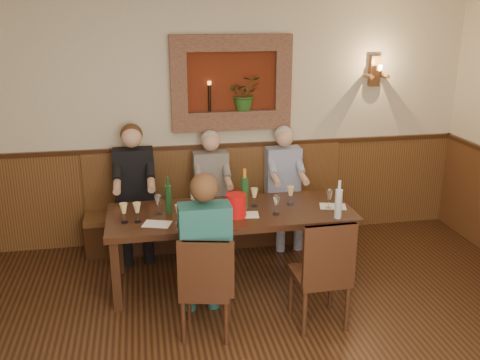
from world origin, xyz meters
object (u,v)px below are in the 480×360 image
at_px(chair_near_left, 206,305).
at_px(spittoon_bucket, 236,205).
at_px(person_bench_mid, 212,201).
at_px(person_bench_right, 284,196).
at_px(wine_bottle_green_b, 168,198).
at_px(water_bottle, 338,203).
at_px(bench, 218,216).
at_px(chair_near_right, 320,293).
at_px(dining_table, 231,218).
at_px(person_bench_left, 136,202).
at_px(wine_bottle_green_a, 245,193).
at_px(person_chair_front, 204,264).

height_order(chair_near_left, spittoon_bucket, spittoon_bucket).
relative_size(person_bench_mid, person_bench_right, 0.99).
relative_size(wine_bottle_green_b, water_bottle, 0.97).
bearing_deg(bench, person_bench_mid, -124.78).
height_order(person_bench_right, water_bottle, person_bench_right).
bearing_deg(chair_near_right, bench, 107.06).
bearing_deg(water_bottle, dining_table, 159.51).
bearing_deg(water_bottle, person_bench_right, 99.16).
xyz_separation_m(dining_table, person_bench_left, (-0.93, 0.84, -0.07)).
relative_size(dining_table, wine_bottle_green_a, 5.75).
xyz_separation_m(bench, wine_bottle_green_a, (0.14, -0.91, 0.60)).
bearing_deg(person_bench_left, wine_bottle_green_b, -66.55).
bearing_deg(chair_near_right, person_chair_front, 170.47).
height_order(person_bench_right, spittoon_bucket, person_bench_right).
distance_m(dining_table, person_bench_left, 1.25).
bearing_deg(wine_bottle_green_a, wine_bottle_green_b, 176.21).
relative_size(bench, wine_bottle_green_b, 8.25).
relative_size(wine_bottle_green_a, water_bottle, 1.12).
bearing_deg(person_bench_mid, wine_bottle_green_b, -124.92).
xyz_separation_m(person_bench_right, person_chair_front, (-1.14, -1.62, 0.02)).
bearing_deg(wine_bottle_green_b, chair_near_left, -76.41).
relative_size(person_bench_left, wine_bottle_green_a, 3.51).
xyz_separation_m(person_bench_right, water_bottle, (0.19, -1.20, 0.34)).
distance_m(chair_near_right, person_chair_front, 1.04).
distance_m(chair_near_left, person_bench_left, 1.85).
xyz_separation_m(dining_table, wine_bottle_green_b, (-0.60, 0.08, 0.22)).
height_order(chair_near_left, person_chair_front, person_chair_front).
relative_size(dining_table, spittoon_bucket, 10.71).
distance_m(person_bench_mid, person_chair_front, 1.64).
distance_m(dining_table, wine_bottle_green_a, 0.29).
height_order(bench, person_bench_mid, person_bench_mid).
height_order(wine_bottle_green_a, wine_bottle_green_b, wine_bottle_green_a).
bearing_deg(person_bench_mid, person_bench_right, -0.04).
xyz_separation_m(spittoon_bucket, wine_bottle_green_b, (-0.63, 0.23, 0.03)).
bearing_deg(water_bottle, chair_near_right, -121.93).
bearing_deg(spittoon_bucket, water_bottle, -12.94).
bearing_deg(chair_near_left, dining_table, 80.64).
height_order(chair_near_right, person_chair_front, person_chair_front).
xyz_separation_m(dining_table, bench, (0.00, 0.94, -0.35)).
bearing_deg(wine_bottle_green_b, dining_table, -7.67).
bearing_deg(wine_bottle_green_b, chair_near_right, -39.22).
bearing_deg(wine_bottle_green_b, wine_bottle_green_a, -3.79).
height_order(dining_table, bench, bench).
relative_size(person_chair_front, wine_bottle_green_b, 3.93).
relative_size(dining_table, person_bench_right, 1.75).
distance_m(bench, wine_bottle_green_a, 1.10).
distance_m(dining_table, chair_near_right, 1.17).
relative_size(person_bench_right, wine_bottle_green_b, 3.78).
xyz_separation_m(chair_near_right, person_chair_front, (-0.98, 0.14, 0.30)).
bearing_deg(chair_near_right, wine_bottle_green_b, 139.36).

